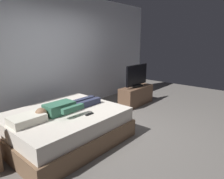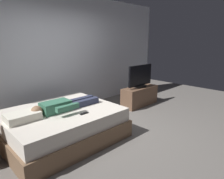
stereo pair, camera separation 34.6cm
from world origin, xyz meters
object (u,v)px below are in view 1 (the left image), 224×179
bed (65,126)px  pillow (27,119)px  tv (137,76)px  tv_stand (136,96)px  person (66,107)px  remote (89,114)px

bed → pillow: (-0.65, -0.00, 0.34)m
pillow → tv: tv is taller
pillow → tv_stand: pillow is taller
person → remote: size_ratio=8.40×
pillow → remote: size_ratio=3.20×
bed → tv_stand: bed is taller
person → tv_stand: (2.45, 0.23, -0.37)m
tv_stand → tv: tv is taller
person → tv_stand: size_ratio=1.15×
remote → bed: bearing=112.6°
person → bed: bearing=136.1°
bed → pillow: bearing=-180.0°
remote → tv: 2.40m
pillow → remote: (0.83, -0.43, -0.05)m
bed → remote: remote is taller
person → tv_stand: person is taller
person → remote: (0.15, -0.40, -0.07)m
tv_stand → pillow: bearing=-176.2°
bed → person: 0.36m
person → tv: 2.47m
bed → person: bearing=-43.9°
bed → tv_stand: size_ratio=1.77×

